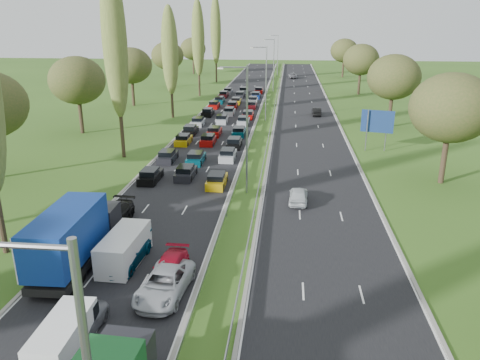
% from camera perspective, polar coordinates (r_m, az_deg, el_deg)
% --- Properties ---
extents(ground, '(260.00, 260.00, 0.00)m').
position_cam_1_polar(ground, '(80.72, 3.19, 7.53)').
color(ground, '#31531A').
rests_on(ground, ground).
extents(near_carriageway, '(10.50, 215.00, 0.04)m').
position_cam_1_polar(near_carriageway, '(83.74, -1.38, 7.96)').
color(near_carriageway, black).
rests_on(near_carriageway, ground).
extents(far_carriageway, '(10.50, 215.00, 0.04)m').
position_cam_1_polar(far_carriageway, '(83.14, 7.97, 7.71)').
color(far_carriageway, black).
rests_on(far_carriageway, ground).
extents(central_reservation, '(2.36, 215.00, 0.32)m').
position_cam_1_polar(central_reservation, '(83.07, 3.28, 8.23)').
color(central_reservation, gray).
rests_on(central_reservation, ground).
extents(lamp_columns, '(0.18, 140.18, 12.00)m').
position_cam_1_polar(lamp_columns, '(77.79, 3.19, 11.59)').
color(lamp_columns, gray).
rests_on(lamp_columns, ground).
extents(poplar_row, '(2.80, 127.80, 22.44)m').
position_cam_1_polar(poplar_row, '(70.18, -10.82, 15.76)').
color(poplar_row, '#2D2116').
rests_on(poplar_row, ground).
extents(woodland_left, '(8.00, 166.00, 11.10)m').
position_cam_1_polar(woodland_left, '(69.19, -20.42, 10.99)').
color(woodland_left, '#2D2116').
rests_on(woodland_left, ground).
extents(woodland_right, '(8.00, 153.00, 11.10)m').
position_cam_1_polar(woodland_right, '(68.10, 19.64, 10.97)').
color(woodland_right, '#2D2116').
rests_on(woodland_right, ground).
extents(traffic_queue_fill, '(9.13, 68.96, 0.80)m').
position_cam_1_polar(traffic_queue_fill, '(78.91, -1.84, 7.62)').
color(traffic_queue_fill, black).
rests_on(traffic_queue_fill, ground).
extents(near_car_2, '(2.59, 5.05, 1.36)m').
position_cam_1_polar(near_car_2, '(35.58, -18.05, -7.05)').
color(near_car_2, white).
rests_on(near_car_2, near_carriageway).
extents(near_car_3, '(2.64, 5.62, 1.58)m').
position_cam_1_polar(near_car_3, '(39.16, -15.36, -4.20)').
color(near_car_3, black).
rests_on(near_car_3, near_carriageway).
extents(near_car_6, '(2.45, 4.84, 1.31)m').
position_cam_1_polar(near_car_6, '(26.65, -19.73, -16.61)').
color(near_car_6, slate).
rests_on(near_car_6, near_carriageway).
extents(near_car_7, '(2.48, 5.46, 1.55)m').
position_cam_1_polar(near_car_7, '(32.92, -13.68, -8.61)').
color(near_car_7, '#053550').
rests_on(near_car_7, near_carriageway).
extents(near_car_10, '(2.99, 5.70, 1.53)m').
position_cam_1_polar(near_car_10, '(28.96, -9.17, -12.34)').
color(near_car_10, '#AAADB3').
rests_on(near_car_10, near_carriageway).
extents(near_car_11, '(1.99, 4.68, 1.35)m').
position_cam_1_polar(near_car_11, '(30.70, -8.61, -10.59)').
color(near_car_11, '#AF0A22').
rests_on(near_car_11, near_carriageway).
extents(far_car_0, '(1.86, 4.22, 1.41)m').
position_cam_1_polar(far_car_0, '(42.71, 7.15, -1.83)').
color(far_car_0, silver).
rests_on(far_car_0, far_carriageway).
extents(far_car_1, '(1.54, 4.13, 1.35)m').
position_cam_1_polar(far_car_1, '(83.96, 9.31, 8.23)').
color(far_car_1, black).
rests_on(far_car_1, far_carriageway).
extents(far_car_2, '(2.71, 5.42, 1.48)m').
position_cam_1_polar(far_car_2, '(140.71, 6.46, 12.53)').
color(far_car_2, gray).
rests_on(far_car_2, far_carriageway).
extents(blue_lorry, '(2.77, 9.96, 4.21)m').
position_cam_1_polar(blue_lorry, '(33.06, -19.54, -6.44)').
color(blue_lorry, black).
rests_on(blue_lorry, near_carriageway).
extents(white_van_front, '(1.83, 4.65, 1.87)m').
position_cam_1_polar(white_van_front, '(25.73, -20.53, -17.35)').
color(white_van_front, white).
rests_on(white_van_front, near_carriageway).
extents(white_van_rear, '(2.11, 5.37, 2.16)m').
position_cam_1_polar(white_van_rear, '(33.01, -13.80, -7.93)').
color(white_van_rear, silver).
rests_on(white_van_rear, near_carriageway).
extents(direction_sign, '(3.89, 1.14, 5.20)m').
position_cam_1_polar(direction_sign, '(61.46, 16.39, 6.66)').
color(direction_sign, gray).
rests_on(direction_sign, ground).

